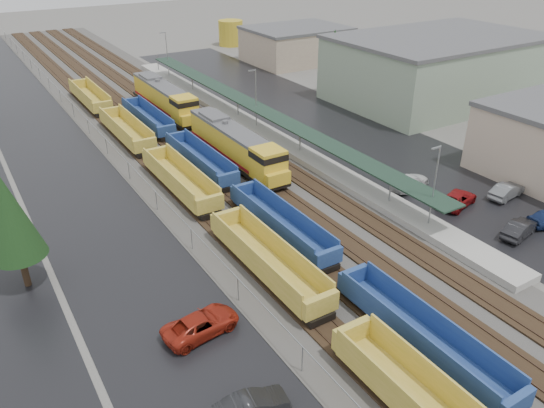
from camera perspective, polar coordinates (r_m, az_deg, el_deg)
The scene contains 20 objects.
ballast_strip at distance 74.95m, azimuth -11.98°, elevation 8.70°, with size 20.00×160.00×0.08m, color #302D2B.
trackbed at distance 74.91m, azimuth -11.99°, elevation 8.79°, with size 14.60×160.00×0.22m.
west_parking_lot at distance 71.70m, azimuth -23.24°, elevation 6.10°, with size 10.00×160.00×0.02m, color black.
east_commuter_lot at distance 75.02m, azimuth 4.68°, elevation 9.22°, with size 16.00×100.00×0.02m, color black.
station_platform at distance 69.86m, azimuth -1.69°, elevation 8.49°, with size 3.00×80.00×8.00m.
chainlink_fence at distance 70.59m, azimuth -18.89°, elevation 7.95°, with size 0.08×160.04×2.02m.
industrial_buildings at distance 83.24m, azimuth 17.34°, elevation 13.00°, with size 32.52×75.30×9.50m.
tree_west_near at distance 41.29m, azimuth -26.31°, elevation -1.31°, with size 3.96×3.96×9.00m.
tree_east at distance 84.74m, azimuth 6.68°, elevation 15.84°, with size 4.40×4.40×10.00m.
locomotive_lead at distance 58.87m, azimuth -3.82°, elevation 6.27°, with size 2.88×19.01×4.30m.
locomotive_trail at distance 77.08m, azimuth -11.40°, elevation 11.07°, with size 2.88×19.01×4.30m.
well_string_yellow at distance 46.99m, azimuth -5.84°, elevation -1.21°, with size 2.77×98.64×2.46m.
well_string_blue at distance 45.63m, azimuth 0.95°, elevation -2.14°, with size 2.48×79.90×2.20m.
storage_tank at distance 122.77m, azimuth -4.46°, elevation 17.87°, with size 5.33×5.33×5.33m, color gold.
parked_car_west_b at distance 30.97m, azimuth -2.16°, elevation -20.89°, with size 4.20×1.47×1.39m, color black.
parked_car_west_c at distance 35.94m, azimuth -7.64°, elevation -12.70°, with size 5.24×2.42×1.46m, color maroon.
parked_car_east_a at distance 50.42m, azimuth 25.09°, elevation -2.42°, with size 4.42×1.54×1.45m, color black.
parked_car_east_b at distance 53.67m, azimuth 19.30°, elevation 0.51°, with size 4.88×2.25×1.35m, color maroon.
parked_car_east_c at distance 55.76m, azimuth 14.60°, elevation 2.32°, with size 4.95×2.01×1.44m, color silver.
parked_car_east_e at distance 56.98m, azimuth 23.93°, elevation 1.31°, with size 4.47×1.56×1.47m, color slate.
Camera 1 is at (-23.41, -7.05, 24.00)m, focal length 35.00 mm.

